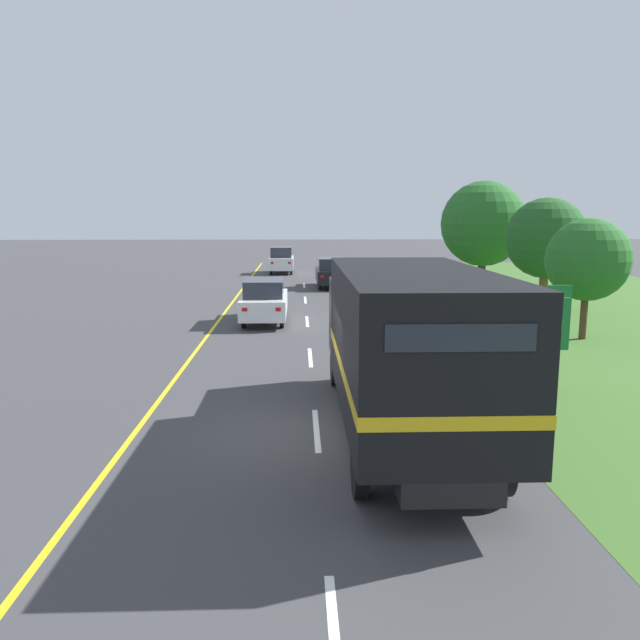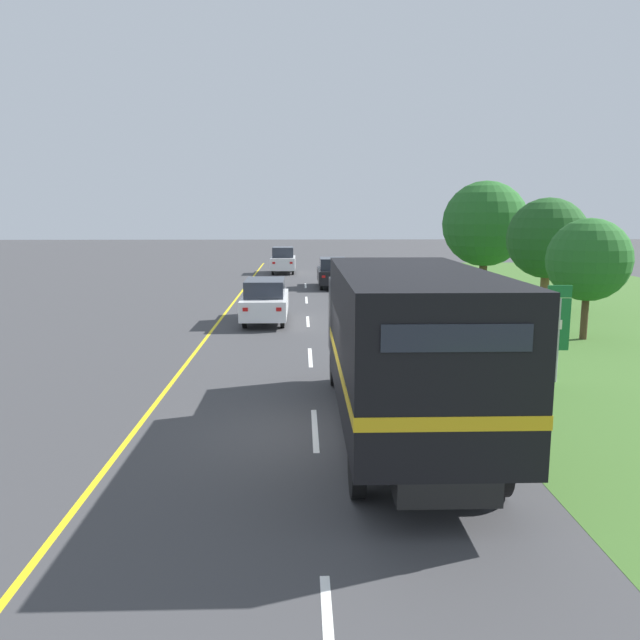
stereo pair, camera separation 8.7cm
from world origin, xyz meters
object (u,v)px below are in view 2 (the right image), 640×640
object	(u,v)px
highway_sign	(534,325)
lead_car_black_ahead	(333,272)
horse_trailer_truck	(403,342)
delineator_post	(511,401)
roadside_tree_near	(589,260)
lead_car_white	(265,300)
roadside_tree_far	(485,224)
roadside_tree_mid	(547,238)
lead_car_white_ahead	(283,260)

from	to	relation	value
highway_sign	lead_car_black_ahead	bearing A→B (deg)	100.68
horse_trailer_truck	delineator_post	world-z (taller)	horse_trailer_truck
lead_car_black_ahead	delineator_post	bearing A→B (deg)	-84.38
highway_sign	roadside_tree_near	distance (m)	7.04
delineator_post	roadside_tree_near	bearing A→B (deg)	57.93
lead_car_white	highway_sign	world-z (taller)	highway_sign
highway_sign	delineator_post	distance (m)	3.84
roadside_tree_far	lead_car_black_ahead	bearing A→B (deg)	158.05
lead_car_black_ahead	lead_car_white	bearing A→B (deg)	-105.36
lead_car_black_ahead	roadside_tree_mid	bearing A→B (deg)	-47.92
lead_car_white_ahead	highway_sign	distance (m)	32.26
roadside_tree_mid	delineator_post	distance (m)	16.82
horse_trailer_truck	roadside_tree_far	bearing A→B (deg)	70.13
horse_trailer_truck	roadside_tree_near	size ratio (longest dim) A/B	2.05
roadside_tree_near	roadside_tree_mid	distance (m)	6.33
lead_car_black_ahead	roadside_tree_near	world-z (taller)	roadside_tree_near
roadside_tree_mid	roadside_tree_far	size ratio (longest dim) A/B	0.83
roadside_tree_near	delineator_post	bearing A→B (deg)	-122.07
roadside_tree_near	roadside_tree_far	size ratio (longest dim) A/B	0.69
lead_car_white	lead_car_white_ahead	bearing A→B (deg)	89.67
highway_sign	lead_car_white	bearing A→B (deg)	128.14
horse_trailer_truck	roadside_tree_far	world-z (taller)	roadside_tree_far
roadside_tree_mid	roadside_tree_far	world-z (taller)	roadside_tree_far
lead_car_black_ahead	delineator_post	distance (m)	25.41
horse_trailer_truck	roadside_tree_mid	distance (m)	18.35
roadside_tree_mid	delineator_post	bearing A→B (deg)	-113.48
lead_car_black_ahead	delineator_post	xyz separation A→B (m)	(2.49, -25.29, -0.41)
roadside_tree_mid	roadside_tree_far	bearing A→B (deg)	97.18
horse_trailer_truck	roadside_tree_mid	size ratio (longest dim) A/B	1.70
lead_car_black_ahead	lead_car_white_ahead	world-z (taller)	lead_car_white_ahead
lead_car_white	lead_car_black_ahead	world-z (taller)	lead_car_black_ahead
roadside_tree_near	roadside_tree_far	distance (m)	13.03
horse_trailer_truck	roadside_tree_mid	world-z (taller)	roadside_tree_mid
lead_car_white	lead_car_black_ahead	xyz separation A→B (m)	(3.40, 12.37, 0.01)
roadside_tree_mid	delineator_post	size ratio (longest dim) A/B	5.41
highway_sign	delineator_post	world-z (taller)	highway_sign
highway_sign	horse_trailer_truck	bearing A→B (deg)	-135.52
highway_sign	delineator_post	xyz separation A→B (m)	(-1.65, -3.31, -1.02)
roadside_tree_near	roadside_tree_mid	bearing A→B (deg)	81.05
highway_sign	roadside_tree_far	distance (m)	19.24
lead_car_black_ahead	highway_sign	xyz separation A→B (m)	(4.14, -21.97, 0.61)
highway_sign	roadside_tree_near	bearing A→B (deg)	54.97
lead_car_white_ahead	roadside_tree_far	distance (m)	17.41
roadside_tree_far	lead_car_white_ahead	bearing A→B (deg)	132.12
horse_trailer_truck	delineator_post	distance (m)	2.91
horse_trailer_truck	highway_sign	world-z (taller)	horse_trailer_truck
horse_trailer_truck	highway_sign	size ratio (longest dim) A/B	3.40
horse_trailer_truck	roadside_tree_far	size ratio (longest dim) A/B	1.41
lead_car_white_ahead	roadside_tree_far	world-z (taller)	roadside_tree_far
horse_trailer_truck	lead_car_black_ahead	bearing A→B (deg)	90.12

